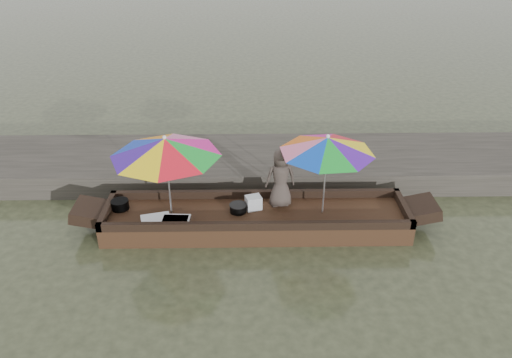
{
  "coord_description": "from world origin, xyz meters",
  "views": [
    {
      "loc": [
        -0.13,
        -7.77,
        5.28
      ],
      "look_at": [
        0.0,
        0.1,
        1.0
      ],
      "focal_mm": 35.0,
      "sensor_mm": 36.0,
      "label": 1
    }
  ],
  "objects_px": {
    "tray_scallop": "(156,219)",
    "supply_bag": "(253,203)",
    "vendor": "(281,178)",
    "cooking_pot": "(120,205)",
    "boat_hull": "(256,220)",
    "umbrella_bow": "(168,176)",
    "umbrella_stern": "(325,175)",
    "tray_crayfish": "(175,221)",
    "charcoal_grill": "(238,208)"
  },
  "relations": [
    {
      "from": "umbrella_stern",
      "to": "vendor",
      "type": "bearing_deg",
      "value": 160.55
    },
    {
      "from": "cooking_pot",
      "to": "umbrella_bow",
      "type": "xyz_separation_m",
      "value": [
        0.98,
        -0.18,
        0.69
      ]
    },
    {
      "from": "boat_hull",
      "to": "tray_crayfish",
      "type": "distance_m",
      "value": 1.5
    },
    {
      "from": "supply_bag",
      "to": "vendor",
      "type": "height_order",
      "value": "vendor"
    },
    {
      "from": "boat_hull",
      "to": "umbrella_bow",
      "type": "distance_m",
      "value": 1.82
    },
    {
      "from": "cooking_pot",
      "to": "tray_crayfish",
      "type": "bearing_deg",
      "value": -25.34
    },
    {
      "from": "tray_crayfish",
      "to": "charcoal_grill",
      "type": "relative_size",
      "value": 1.7
    },
    {
      "from": "cooking_pot",
      "to": "tray_crayfish",
      "type": "xyz_separation_m",
      "value": [
        1.09,
        -0.52,
        -0.04
      ]
    },
    {
      "from": "tray_scallop",
      "to": "supply_bag",
      "type": "bearing_deg",
      "value": 12.41
    },
    {
      "from": "tray_crayfish",
      "to": "boat_hull",
      "type": "bearing_deg",
      "value": 13.2
    },
    {
      "from": "umbrella_bow",
      "to": "umbrella_stern",
      "type": "distance_m",
      "value": 2.78
    },
    {
      "from": "boat_hull",
      "to": "umbrella_stern",
      "type": "bearing_deg",
      "value": 0.0
    },
    {
      "from": "vendor",
      "to": "umbrella_stern",
      "type": "height_order",
      "value": "umbrella_stern"
    },
    {
      "from": "boat_hull",
      "to": "cooking_pot",
      "type": "height_order",
      "value": "cooking_pot"
    },
    {
      "from": "umbrella_stern",
      "to": "umbrella_bow",
      "type": "bearing_deg",
      "value": 180.0
    },
    {
      "from": "cooking_pot",
      "to": "supply_bag",
      "type": "relative_size",
      "value": 1.16
    },
    {
      "from": "tray_scallop",
      "to": "umbrella_stern",
      "type": "height_order",
      "value": "umbrella_stern"
    },
    {
      "from": "charcoal_grill",
      "to": "umbrella_stern",
      "type": "height_order",
      "value": "umbrella_stern"
    },
    {
      "from": "vendor",
      "to": "boat_hull",
      "type": "bearing_deg",
      "value": 23.25
    },
    {
      "from": "vendor",
      "to": "umbrella_stern",
      "type": "xyz_separation_m",
      "value": [
        0.77,
        -0.27,
        0.2
      ]
    },
    {
      "from": "tray_scallop",
      "to": "supply_bag",
      "type": "xyz_separation_m",
      "value": [
        1.76,
        0.39,
        0.1
      ]
    },
    {
      "from": "tray_crayfish",
      "to": "charcoal_grill",
      "type": "distance_m",
      "value": 1.17
    },
    {
      "from": "tray_scallop",
      "to": "boat_hull",
      "type": "bearing_deg",
      "value": 7.88
    },
    {
      "from": "tray_crayfish",
      "to": "supply_bag",
      "type": "bearing_deg",
      "value": 18.82
    },
    {
      "from": "tray_crayfish",
      "to": "umbrella_bow",
      "type": "distance_m",
      "value": 0.81
    },
    {
      "from": "umbrella_bow",
      "to": "tray_crayfish",
      "type": "bearing_deg",
      "value": -71.26
    },
    {
      "from": "boat_hull",
      "to": "charcoal_grill",
      "type": "distance_m",
      "value": 0.41
    },
    {
      "from": "supply_bag",
      "to": "umbrella_stern",
      "type": "bearing_deg",
      "value": -6.14
    },
    {
      "from": "boat_hull",
      "to": "cooking_pot",
      "type": "distance_m",
      "value": 2.55
    },
    {
      "from": "boat_hull",
      "to": "umbrella_bow",
      "type": "height_order",
      "value": "umbrella_bow"
    },
    {
      "from": "tray_scallop",
      "to": "tray_crayfish",
      "type": "bearing_deg",
      "value": -13.45
    },
    {
      "from": "boat_hull",
      "to": "charcoal_grill",
      "type": "bearing_deg",
      "value": 174.24
    },
    {
      "from": "charcoal_grill",
      "to": "umbrella_stern",
      "type": "distance_m",
      "value": 1.71
    },
    {
      "from": "vendor",
      "to": "umbrella_stern",
      "type": "distance_m",
      "value": 0.84
    },
    {
      "from": "cooking_pot",
      "to": "vendor",
      "type": "xyz_separation_m",
      "value": [
        2.98,
        0.09,
        0.49
      ]
    },
    {
      "from": "supply_bag",
      "to": "vendor",
      "type": "bearing_deg",
      "value": 15.05
    },
    {
      "from": "tray_scallop",
      "to": "charcoal_grill",
      "type": "relative_size",
      "value": 1.7
    },
    {
      "from": "supply_bag",
      "to": "charcoal_grill",
      "type": "bearing_deg",
      "value": -160.09
    },
    {
      "from": "tray_scallop",
      "to": "vendor",
      "type": "relative_size",
      "value": 0.44
    },
    {
      "from": "cooking_pot",
      "to": "boat_hull",
      "type": "bearing_deg",
      "value": -4.04
    },
    {
      "from": "tray_crayfish",
      "to": "umbrella_stern",
      "type": "bearing_deg",
      "value": 7.22
    },
    {
      "from": "tray_scallop",
      "to": "umbrella_stern",
      "type": "xyz_separation_m",
      "value": [
        3.03,
        0.25,
        0.74
      ]
    },
    {
      "from": "cooking_pot",
      "to": "umbrella_stern",
      "type": "xyz_separation_m",
      "value": [
        3.75,
        -0.18,
        0.69
      ]
    },
    {
      "from": "tray_scallop",
      "to": "supply_bag",
      "type": "relative_size",
      "value": 1.83
    },
    {
      "from": "charcoal_grill",
      "to": "supply_bag",
      "type": "distance_m",
      "value": 0.31
    },
    {
      "from": "cooking_pot",
      "to": "vendor",
      "type": "height_order",
      "value": "vendor"
    },
    {
      "from": "supply_bag",
      "to": "umbrella_stern",
      "type": "xyz_separation_m",
      "value": [
        1.27,
        -0.14,
        0.65
      ]
    },
    {
      "from": "boat_hull",
      "to": "vendor",
      "type": "relative_size",
      "value": 4.84
    },
    {
      "from": "cooking_pot",
      "to": "umbrella_bow",
      "type": "bearing_deg",
      "value": -10.38
    },
    {
      "from": "boat_hull",
      "to": "supply_bag",
      "type": "relative_size",
      "value": 19.86
    }
  ]
}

